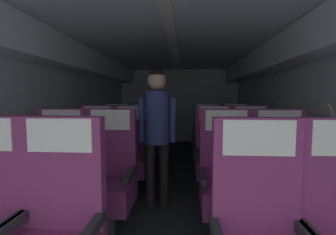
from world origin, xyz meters
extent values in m
cube|color=#23282D|center=(0.00, 3.52, -0.01)|extent=(3.61, 7.45, 0.02)
cube|color=silver|center=(-1.71, 3.52, 1.05)|extent=(0.08, 7.05, 2.09)
cube|color=silver|center=(1.71, 3.52, 1.05)|extent=(0.08, 7.05, 2.09)
cube|color=silver|center=(0.00, 3.52, 2.09)|extent=(3.49, 7.05, 0.06)
cube|color=silver|center=(0.00, 7.07, 1.05)|extent=(3.49, 0.06, 2.09)
cube|color=silver|center=(-1.48, 3.52, 1.87)|extent=(0.37, 6.77, 0.36)
cube|color=silver|center=(1.48, 3.52, 1.87)|extent=(0.37, 6.77, 0.36)
cube|color=white|center=(0.00, 3.52, 2.05)|extent=(0.12, 6.34, 0.02)
cylinder|color=white|center=(1.66, 2.82, 1.09)|extent=(0.01, 0.26, 0.26)
cylinder|color=white|center=(1.66, 4.23, 1.09)|extent=(0.01, 0.26, 0.26)
cylinder|color=white|center=(1.66, 5.64, 1.09)|extent=(0.01, 0.26, 0.26)
cube|color=#28282D|center=(-0.83, 1.38, 0.56)|extent=(0.05, 0.41, 0.06)
cube|color=#7A2D60|center=(-0.57, 1.57, 0.82)|extent=(0.49, 0.09, 0.70)
cube|color=#28282D|center=(-0.33, 1.37, 0.56)|extent=(0.05, 0.41, 0.06)
cube|color=#28282D|center=(-0.80, 1.37, 0.56)|extent=(0.05, 0.41, 0.06)
cube|color=silver|center=(-0.57, 1.53, 1.06)|extent=(0.39, 0.01, 0.20)
cube|color=#7A2D60|center=(0.58, 1.57, 0.82)|extent=(0.49, 0.09, 0.70)
cube|color=silver|center=(0.58, 1.52, 1.06)|extent=(0.39, 0.01, 0.20)
cube|color=#38383D|center=(-1.07, 2.34, 0.12)|extent=(0.18, 0.17, 0.24)
cube|color=#7A2D60|center=(-1.07, 2.34, 0.35)|extent=(0.49, 0.49, 0.24)
cube|color=#7A2D60|center=(-1.07, 2.54, 0.82)|extent=(0.49, 0.09, 0.70)
cube|color=#28282D|center=(-0.83, 2.34, 0.56)|extent=(0.05, 0.41, 0.06)
cube|color=#28282D|center=(-1.30, 2.34, 0.56)|extent=(0.05, 0.41, 0.06)
cube|color=silver|center=(-1.07, 2.49, 1.06)|extent=(0.39, 0.01, 0.20)
cube|color=#38383D|center=(-0.57, 2.35, 0.12)|extent=(0.18, 0.17, 0.24)
cube|color=#7A2D60|center=(-0.57, 2.35, 0.35)|extent=(0.49, 0.49, 0.24)
cube|color=#7A2D60|center=(-0.57, 2.55, 0.82)|extent=(0.49, 0.09, 0.70)
cube|color=#28282D|center=(-0.33, 2.35, 0.56)|extent=(0.05, 0.41, 0.06)
cube|color=#28282D|center=(-0.81, 2.35, 0.56)|extent=(0.05, 0.41, 0.06)
cube|color=silver|center=(-0.57, 2.50, 1.06)|extent=(0.39, 0.01, 0.20)
cube|color=#38383D|center=(1.07, 2.35, 0.12)|extent=(0.18, 0.17, 0.24)
cube|color=#7A2D60|center=(1.07, 2.35, 0.35)|extent=(0.49, 0.49, 0.24)
cube|color=#7A2D60|center=(1.07, 2.55, 0.82)|extent=(0.49, 0.09, 0.70)
cube|color=#28282D|center=(1.30, 2.35, 0.56)|extent=(0.05, 0.41, 0.06)
cube|color=#28282D|center=(0.83, 2.35, 0.56)|extent=(0.05, 0.41, 0.06)
cube|color=silver|center=(1.07, 2.50, 1.06)|extent=(0.39, 0.01, 0.20)
cube|color=#38383D|center=(0.57, 2.35, 0.12)|extent=(0.18, 0.17, 0.24)
cube|color=#7A2D60|center=(0.57, 2.35, 0.35)|extent=(0.49, 0.49, 0.24)
cube|color=#7A2D60|center=(0.57, 2.55, 0.82)|extent=(0.49, 0.09, 0.70)
cube|color=#28282D|center=(0.81, 2.35, 0.56)|extent=(0.05, 0.41, 0.06)
cube|color=#28282D|center=(0.34, 2.35, 0.56)|extent=(0.05, 0.41, 0.06)
cube|color=silver|center=(0.57, 2.51, 1.06)|extent=(0.39, 0.01, 0.20)
cube|color=#38383D|center=(-1.07, 3.33, 0.12)|extent=(0.18, 0.17, 0.24)
cube|color=#7A2D60|center=(-1.07, 3.33, 0.35)|extent=(0.49, 0.49, 0.24)
cube|color=#7A2D60|center=(-1.07, 3.53, 0.82)|extent=(0.49, 0.09, 0.70)
cube|color=#28282D|center=(-0.83, 3.33, 0.56)|extent=(0.05, 0.41, 0.06)
cube|color=#28282D|center=(-1.30, 3.33, 0.56)|extent=(0.05, 0.41, 0.06)
cube|color=silver|center=(-1.07, 3.48, 1.06)|extent=(0.39, 0.01, 0.20)
cube|color=#38383D|center=(-0.57, 3.32, 0.12)|extent=(0.18, 0.17, 0.24)
cube|color=#7A2D60|center=(-0.57, 3.32, 0.35)|extent=(0.49, 0.49, 0.24)
cube|color=#7A2D60|center=(-0.57, 3.52, 0.82)|extent=(0.49, 0.09, 0.70)
cube|color=#28282D|center=(-0.34, 3.32, 0.56)|extent=(0.05, 0.41, 0.06)
cube|color=#28282D|center=(-0.81, 3.32, 0.56)|extent=(0.05, 0.41, 0.06)
cube|color=silver|center=(-0.57, 3.47, 1.06)|extent=(0.39, 0.01, 0.20)
cube|color=#38383D|center=(1.06, 3.33, 0.12)|extent=(0.18, 0.17, 0.24)
cube|color=#7A2D60|center=(1.06, 3.33, 0.35)|extent=(0.49, 0.49, 0.24)
cube|color=#7A2D60|center=(1.06, 3.53, 0.82)|extent=(0.49, 0.09, 0.70)
cube|color=#28282D|center=(1.30, 3.33, 0.56)|extent=(0.05, 0.41, 0.06)
cube|color=#28282D|center=(0.82, 3.33, 0.56)|extent=(0.05, 0.41, 0.06)
cube|color=silver|center=(1.06, 3.48, 1.06)|extent=(0.39, 0.01, 0.20)
cube|color=#38383D|center=(0.57, 3.31, 0.12)|extent=(0.18, 0.17, 0.24)
cube|color=#7A2D60|center=(0.57, 3.31, 0.35)|extent=(0.49, 0.49, 0.24)
cube|color=#7A2D60|center=(0.57, 3.51, 0.82)|extent=(0.49, 0.09, 0.70)
cube|color=#28282D|center=(0.81, 3.31, 0.56)|extent=(0.05, 0.41, 0.06)
cube|color=#28282D|center=(0.34, 3.31, 0.56)|extent=(0.05, 0.41, 0.06)
cube|color=silver|center=(0.57, 3.47, 1.06)|extent=(0.39, 0.01, 0.20)
cube|color=#38383D|center=(-1.07, 4.28, 0.12)|extent=(0.18, 0.17, 0.24)
cube|color=navy|center=(-1.07, 4.28, 0.35)|extent=(0.49, 0.49, 0.24)
cube|color=navy|center=(-1.07, 4.48, 0.82)|extent=(0.49, 0.09, 0.70)
cube|color=#28282D|center=(-0.84, 4.28, 0.56)|extent=(0.05, 0.41, 0.06)
cube|color=#28282D|center=(-1.31, 4.28, 0.56)|extent=(0.05, 0.41, 0.06)
cube|color=silver|center=(-1.07, 4.43, 1.06)|extent=(0.39, 0.01, 0.20)
cube|color=#38383D|center=(-0.57, 4.30, 0.12)|extent=(0.18, 0.17, 0.24)
cube|color=navy|center=(-0.57, 4.30, 0.35)|extent=(0.49, 0.49, 0.24)
cube|color=navy|center=(-0.57, 4.50, 0.82)|extent=(0.49, 0.09, 0.70)
cube|color=#28282D|center=(-0.33, 4.30, 0.56)|extent=(0.05, 0.41, 0.06)
cube|color=#28282D|center=(-0.80, 4.30, 0.56)|extent=(0.05, 0.41, 0.06)
cube|color=silver|center=(-0.57, 4.45, 1.06)|extent=(0.39, 0.01, 0.20)
cube|color=#38383D|center=(1.07, 4.28, 0.12)|extent=(0.18, 0.17, 0.24)
cube|color=navy|center=(1.07, 4.28, 0.35)|extent=(0.49, 0.49, 0.24)
cube|color=navy|center=(1.07, 4.48, 0.82)|extent=(0.49, 0.09, 0.70)
cube|color=#28282D|center=(1.30, 4.28, 0.56)|extent=(0.05, 0.41, 0.06)
cube|color=#28282D|center=(0.83, 4.28, 0.56)|extent=(0.05, 0.41, 0.06)
cube|color=silver|center=(1.07, 4.43, 1.06)|extent=(0.39, 0.01, 0.20)
cube|color=#38383D|center=(0.57, 4.28, 0.12)|extent=(0.18, 0.17, 0.24)
cube|color=navy|center=(0.57, 4.28, 0.35)|extent=(0.49, 0.49, 0.24)
cube|color=navy|center=(0.57, 4.48, 0.82)|extent=(0.49, 0.09, 0.70)
cube|color=#28282D|center=(0.80, 4.28, 0.56)|extent=(0.05, 0.41, 0.06)
cube|color=#28282D|center=(0.33, 4.28, 0.56)|extent=(0.05, 0.41, 0.06)
cube|color=silver|center=(0.57, 4.43, 1.06)|extent=(0.39, 0.01, 0.20)
cylinder|color=black|center=(-0.22, 2.87, 0.38)|extent=(0.11, 0.11, 0.76)
cylinder|color=black|center=(-0.06, 2.87, 0.38)|extent=(0.11, 0.11, 0.76)
cylinder|color=navy|center=(-0.14, 2.87, 1.06)|extent=(0.28, 0.28, 0.59)
cylinder|color=navy|center=(-0.32, 2.87, 1.03)|extent=(0.07, 0.07, 0.50)
cylinder|color=navy|center=(0.04, 2.87, 1.03)|extent=(0.07, 0.07, 0.50)
sphere|color=tan|center=(-0.14, 2.87, 1.47)|extent=(0.21, 0.21, 0.21)
sphere|color=black|center=(-0.14, 2.87, 1.51)|extent=(0.18, 0.18, 0.18)
camera|label=1|loc=(0.17, 0.19, 1.29)|focal=25.47mm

